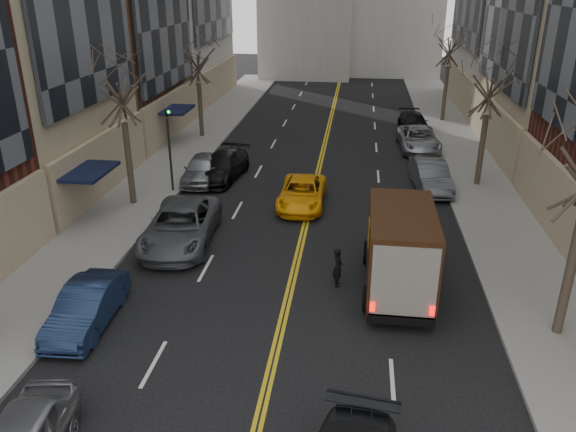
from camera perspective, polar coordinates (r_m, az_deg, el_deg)
name	(u,v)px	position (r m, az deg, el deg)	size (l,w,h in m)	color
sidewalk_left	(173,162)	(35.45, -11.57, 5.43)	(4.00, 66.00, 0.15)	slate
sidewalk_right	(474,173)	(34.34, 18.35, 4.13)	(4.00, 66.00, 0.15)	slate
tree_lf_mid	(118,71)	(27.56, -16.85, 13.89)	(3.20, 3.20, 8.91)	#382D23
tree_lf_far	(197,50)	(39.78, -9.24, 16.29)	(3.20, 3.20, 8.12)	#382D23
tree_rt_mid	(492,71)	(31.01, 20.05, 13.63)	(3.20, 3.20, 8.32)	#382D23
tree_rt_far	(452,33)	(45.62, 16.28, 17.45)	(3.20, 3.20, 9.11)	#382D23
traffic_signal	(169,141)	(29.64, -12.00, 7.46)	(0.29, 0.26, 4.70)	black
ups_truck	(399,248)	(20.44, 11.25, -3.26)	(2.49, 5.97, 3.25)	black
taxi	(302,193)	(27.93, 1.43, 2.35)	(2.20, 4.78, 1.33)	#FDAB0A
pedestrian	(338,267)	(20.74, 5.09, -5.20)	(0.55, 0.36, 1.52)	black
parked_lf_b	(87,307)	(19.60, -19.78, -8.67)	(1.47, 4.20, 1.38)	#13213D
parked_lf_c	(181,225)	(24.31, -10.84, -0.95)	(2.72, 5.90, 1.64)	#4D5155
parked_lf_d	(222,166)	(31.93, -6.71, 5.02)	(2.04, 5.02, 1.46)	black
parked_lf_e	(202,169)	(31.66, -8.72, 4.78)	(1.76, 4.38, 1.49)	#95999C
parked_rt_a	(431,176)	(31.01, 14.29, 3.96)	(1.62, 4.63, 1.53)	#484C50
parked_rt_b	(419,139)	(38.20, 13.12, 7.62)	(2.47, 5.36, 1.49)	#9DA0A4
parked_rt_c	(414,122)	(43.03, 12.66, 9.25)	(1.83, 4.51, 1.31)	black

